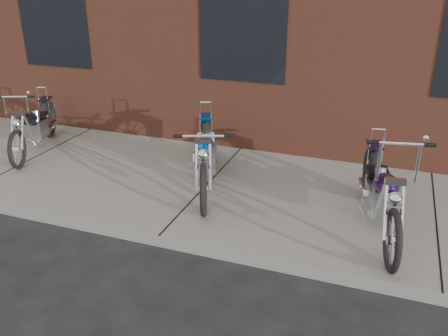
% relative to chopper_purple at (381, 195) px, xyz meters
% --- Properties ---
extents(ground, '(120.00, 120.00, 0.00)m').
position_rel_chopper_purple_xyz_m(ground, '(-2.32, -1.08, -0.56)').
color(ground, '#2C2C2E').
rests_on(ground, ground).
extents(sidewalk, '(22.00, 3.00, 0.15)m').
position_rel_chopper_purple_xyz_m(sidewalk, '(-2.32, 0.42, -0.49)').
color(sidewalk, gray).
rests_on(sidewalk, ground).
extents(chopper_purple, '(0.69, 2.27, 1.28)m').
position_rel_chopper_purple_xyz_m(chopper_purple, '(0.00, 0.00, 0.00)').
color(chopper_purple, black).
rests_on(chopper_purple, sidewalk).
extents(chopper_blue, '(0.95, 2.21, 1.01)m').
position_rel_chopper_purple_xyz_m(chopper_blue, '(-2.35, 0.40, 0.01)').
color(chopper_blue, black).
rests_on(chopper_blue, sidewalk).
extents(chopper_third, '(0.88, 1.99, 1.07)m').
position_rel_chopper_purple_xyz_m(chopper_third, '(-5.51, 0.70, -0.03)').
color(chopper_third, black).
rests_on(chopper_third, sidewalk).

